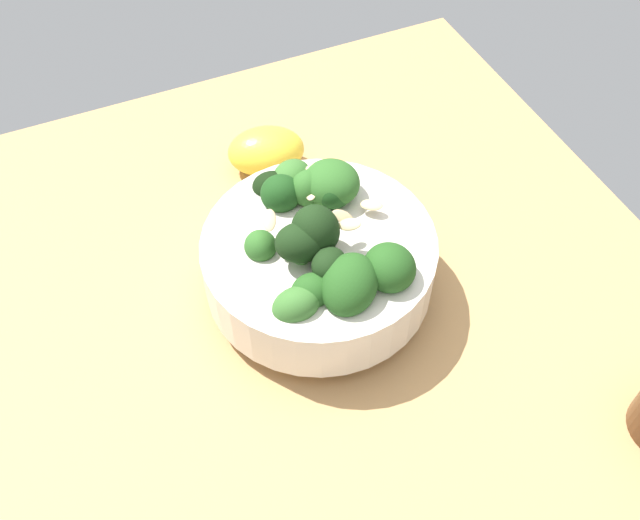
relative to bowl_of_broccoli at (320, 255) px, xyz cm
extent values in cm
cube|color=tan|center=(-1.01, -0.12, -6.81)|extent=(59.13, 59.13, 4.42)
cylinder|color=silver|center=(0.01, -0.02, -3.81)|extent=(10.03, 10.03, 1.58)
cylinder|color=silver|center=(0.01, -0.02, -0.65)|extent=(18.23, 18.23, 4.74)
cylinder|color=beige|center=(0.01, -0.02, 1.32)|extent=(14.71, 14.71, 0.80)
cylinder|color=#589D47|center=(4.92, -4.06, 0.38)|extent=(1.41, 1.44, 1.38)
ellipsoid|color=#386B2B|center=(4.92, -4.06, 1.95)|extent=(3.79, 4.53, 4.08)
cylinder|color=#589D47|center=(5.17, 3.19, 0.99)|extent=(2.27, 2.31, 1.42)
ellipsoid|color=#23511C|center=(5.17, 3.19, 2.79)|extent=(4.62, 4.78, 4.96)
cylinder|color=#589D47|center=(-6.86, 0.53, 0.51)|extent=(1.93, 1.73, 1.60)
ellipsoid|color=#386B2B|center=(-6.86, 0.53, 2.13)|extent=(4.65, 4.92, 3.01)
cylinder|color=#2F662B|center=(5.37, -0.32, 1.05)|extent=(2.25, 2.08, 1.51)
ellipsoid|color=#23511C|center=(5.37, -0.32, 2.78)|extent=(6.88, 6.83, 5.08)
cylinder|color=#4A8F3C|center=(4.37, -2.60, 0.84)|extent=(1.62, 1.53, 1.07)
ellipsoid|color=#23511C|center=(4.37, -2.60, 2.15)|extent=(3.19, 3.52, 3.17)
cylinder|color=#2F662B|center=(-4.54, 1.01, 1.23)|extent=(1.48, 1.57, 1.76)
ellipsoid|color=#2D6023|center=(-4.54, 1.01, 2.80)|extent=(4.33, 4.08, 3.93)
cylinder|color=#589D47|center=(1.13, -2.07, 2.14)|extent=(1.74, 1.64, 1.54)
ellipsoid|color=black|center=(1.13, -2.07, 3.74)|extent=(4.38, 4.60, 4.26)
cylinder|color=#3C7A32|center=(-4.10, 2.75, 1.21)|extent=(2.11, 2.02, 1.44)
ellipsoid|color=#2D6023|center=(-4.10, 2.75, 3.07)|extent=(6.42, 6.12, 3.81)
cylinder|color=#2F662B|center=(0.66, -0.67, 2.02)|extent=(2.29, 2.02, 1.85)
ellipsoid|color=black|center=(0.66, -0.67, 3.96)|extent=(5.21, 5.35, 4.95)
cylinder|color=#589D47|center=(-0.94, -4.45, 0.93)|extent=(1.19, 1.16, 1.06)
ellipsoid|color=#2D6023|center=(-0.94, -4.45, 2.16)|extent=(3.43, 3.08, 3.69)
cylinder|color=#3C7A32|center=(-6.75, -1.25, 0.37)|extent=(1.25, 1.29, 1.38)
ellipsoid|color=black|center=(-6.75, -1.25, 1.88)|extent=(4.21, 4.69, 3.31)
cylinder|color=#2F662B|center=(-3.10, 2.56, 1.30)|extent=(1.75, 1.70, 1.82)
ellipsoid|color=#194216|center=(-3.10, 2.56, 2.97)|extent=(3.30, 4.30, 3.67)
cylinder|color=#4A8F3C|center=(3.33, -0.75, 1.75)|extent=(1.54, 1.54, 1.24)
ellipsoid|color=black|center=(3.33, -0.75, 3.07)|extent=(4.05, 4.42, 3.41)
cylinder|color=#2F662B|center=(-5.11, -1.15, 0.76)|extent=(1.44, 1.32, 1.73)
ellipsoid|color=#194216|center=(-5.11, -1.15, 2.54)|extent=(4.99, 4.43, 4.18)
ellipsoid|color=#DBBC84|center=(-1.19, 4.83, 2.64)|extent=(1.93, 2.05, 0.74)
ellipsoid|color=#DBBC84|center=(-3.62, 0.90, 3.29)|extent=(2.08, 1.79, 0.68)
ellipsoid|color=#DBBC84|center=(-0.67, -3.58, 4.67)|extent=(2.05, 1.62, 0.87)
ellipsoid|color=#DBBC84|center=(-5.30, 2.05, 3.90)|extent=(1.77, 2.06, 0.86)
ellipsoid|color=#DBBC84|center=(0.51, 1.59, 4.26)|extent=(1.61, 2.06, 1.42)
ellipsoid|color=#DBBC84|center=(1.48, 1.70, 4.37)|extent=(1.86, 1.97, 1.20)
ellipsoid|color=yellow|center=(-15.36, 1.28, -2.44)|extent=(6.75, 8.22, 4.31)
camera|label=1|loc=(32.10, -14.25, 43.26)|focal=40.07mm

